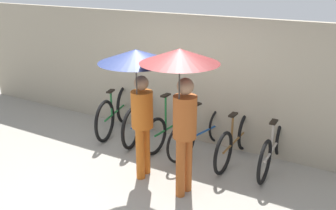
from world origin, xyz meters
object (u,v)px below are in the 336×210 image
at_px(parked_bicycle_2, 171,126).
at_px(parked_bicycle_5, 274,147).
at_px(pedestrian_center, 182,83).
at_px(parked_bicycle_4, 235,140).
at_px(parked_bicycle_0, 116,112).
at_px(pedestrian_leading, 138,78).
at_px(parked_bicycle_1, 142,118).
at_px(parked_bicycle_3, 202,131).

height_order(parked_bicycle_2, parked_bicycle_5, parked_bicycle_5).
bearing_deg(pedestrian_center, parked_bicycle_4, -96.14).
bearing_deg(parked_bicycle_2, parked_bicycle_4, -87.09).
xyz_separation_m(parked_bicycle_0, pedestrian_leading, (1.42, -1.26, 1.18)).
bearing_deg(parked_bicycle_2, parked_bicycle_1, 96.65).
bearing_deg(parked_bicycle_1, parked_bicycle_4, -101.01).
xyz_separation_m(parked_bicycle_1, pedestrian_center, (1.55, -1.38, 1.25)).
xyz_separation_m(parked_bicycle_1, parked_bicycle_3, (1.23, 0.03, -0.02)).
distance_m(parked_bicycle_0, parked_bicycle_1, 0.61).
bearing_deg(pedestrian_center, parked_bicycle_5, -116.16).
relative_size(parked_bicycle_2, parked_bicycle_4, 0.98).
distance_m(parked_bicycle_2, parked_bicycle_4, 1.22).
xyz_separation_m(parked_bicycle_1, parked_bicycle_4, (1.83, 0.00, -0.03)).
bearing_deg(parked_bicycle_1, pedestrian_center, -142.71).
distance_m(parked_bicycle_1, parked_bicycle_2, 0.61).
bearing_deg(parked_bicycle_1, parked_bicycle_5, -99.34).
distance_m(parked_bicycle_5, pedestrian_leading, 2.44).
xyz_separation_m(parked_bicycle_0, parked_bicycle_1, (0.61, 0.01, -0.01)).
bearing_deg(parked_bicycle_5, parked_bicycle_0, 90.38).
xyz_separation_m(parked_bicycle_0, parked_bicycle_3, (1.84, 0.04, -0.03)).
bearing_deg(parked_bicycle_3, parked_bicycle_5, -75.32).
height_order(parked_bicycle_2, pedestrian_leading, pedestrian_leading).
height_order(parked_bicycle_3, parked_bicycle_4, parked_bicycle_3).
bearing_deg(parked_bicycle_0, parked_bicycle_3, -102.56).
bearing_deg(parked_bicycle_3, parked_bicycle_0, 104.17).
distance_m(parked_bicycle_1, parked_bicycle_3, 1.23).
distance_m(parked_bicycle_4, parked_bicycle_5, 0.62).
bearing_deg(parked_bicycle_1, parked_bicycle_2, -98.52).
relative_size(parked_bicycle_0, parked_bicycle_3, 0.97).
xyz_separation_m(parked_bicycle_0, parked_bicycle_2, (1.22, 0.04, -0.05)).
distance_m(parked_bicycle_2, pedestrian_leading, 1.80).
distance_m(parked_bicycle_1, pedestrian_leading, 1.92).
relative_size(parked_bicycle_5, pedestrian_leading, 0.87).
xyz_separation_m(parked_bicycle_4, parked_bicycle_5, (0.61, 0.07, -0.00)).
relative_size(parked_bicycle_2, pedestrian_leading, 0.83).
bearing_deg(parked_bicycle_2, pedestrian_center, -142.15).
bearing_deg(parked_bicycle_0, parked_bicycle_5, -102.36).
xyz_separation_m(parked_bicycle_1, parked_bicycle_2, (0.61, 0.03, -0.04)).
xyz_separation_m(parked_bicycle_1, parked_bicycle_5, (2.45, 0.07, -0.03)).
relative_size(parked_bicycle_1, parked_bicycle_2, 1.04).
distance_m(parked_bicycle_1, pedestrian_center, 2.43).
height_order(parked_bicycle_1, parked_bicycle_3, parked_bicycle_1).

